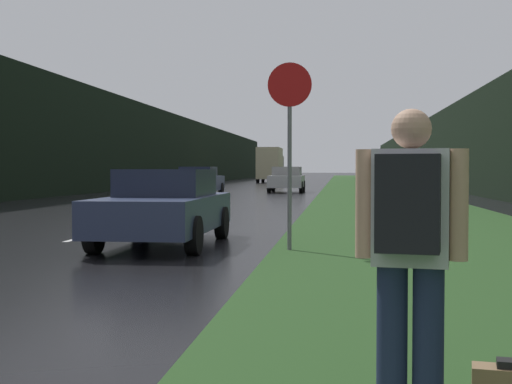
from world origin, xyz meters
TOP-DOWN VIEW (x-y plane):
  - grass_verge at (6.94, 40.00)m, footprint 6.00×240.00m
  - lane_stripe_c at (0.00, 12.56)m, footprint 0.12×3.00m
  - lane_stripe_d at (0.00, 19.56)m, footprint 0.12×3.00m
  - treeline_far_side at (-9.94, 50.00)m, footprint 2.00×140.00m
  - treeline_near_side at (12.94, 50.00)m, footprint 2.00×140.00m
  - stop_sign at (4.24, 10.10)m, footprint 0.73×0.07m
  - hitchhiker_with_backpack at (5.42, 2.12)m, footprint 0.57×0.45m
  - car_passing_near at (1.97, 10.76)m, footprint 1.83×4.33m
  - car_passing_far at (1.97, 40.45)m, footprint 2.04×4.26m
  - car_oncoming at (-1.97, 33.73)m, footprint 1.96×4.55m
  - delivery_truck at (-1.97, 71.31)m, footprint 2.41×7.63m

SIDE VIEW (x-z plane):
  - lane_stripe_c at x=0.00m, z-range 0.00..0.01m
  - lane_stripe_d at x=0.00m, z-range 0.00..0.01m
  - grass_verge at x=6.94m, z-range 0.00..0.02m
  - car_passing_near at x=1.97m, z-range 0.01..1.36m
  - car_oncoming at x=-1.97m, z-range 0.01..1.50m
  - car_passing_far at x=1.97m, z-range 0.01..1.52m
  - hitchhiker_with_backpack at x=5.42m, z-range 0.13..1.79m
  - delivery_truck at x=-1.97m, z-range 0.09..3.65m
  - stop_sign at x=4.24m, z-range 0.37..3.47m
  - treeline_near_side at x=12.94m, z-range 0.00..5.39m
  - treeline_far_side at x=-9.94m, z-range 0.00..6.12m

